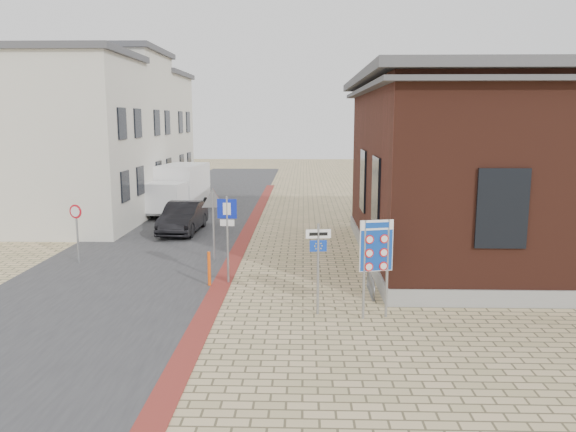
% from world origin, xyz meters
% --- Properties ---
extents(ground, '(120.00, 120.00, 0.00)m').
position_xyz_m(ground, '(0.00, 0.00, 0.00)').
color(ground, tan).
rests_on(ground, ground).
extents(road_strip, '(7.00, 60.00, 0.02)m').
position_xyz_m(road_strip, '(-5.50, 15.00, 0.01)').
color(road_strip, '#38383A').
rests_on(road_strip, ground).
extents(curb_strip, '(0.60, 40.00, 0.02)m').
position_xyz_m(curb_strip, '(-2.00, 10.00, 0.01)').
color(curb_strip, maroon).
rests_on(curb_strip, ground).
extents(brick_building, '(13.00, 13.00, 6.80)m').
position_xyz_m(brick_building, '(8.99, 7.00, 3.49)').
color(brick_building, gray).
rests_on(brick_building, ground).
extents(townhouse_near, '(7.40, 6.40, 8.30)m').
position_xyz_m(townhouse_near, '(-10.99, 12.00, 4.17)').
color(townhouse_near, beige).
rests_on(townhouse_near, ground).
extents(townhouse_mid, '(7.40, 6.40, 9.10)m').
position_xyz_m(townhouse_mid, '(-10.99, 18.00, 4.57)').
color(townhouse_mid, beige).
rests_on(townhouse_mid, ground).
extents(townhouse_far, '(7.40, 6.40, 8.30)m').
position_xyz_m(townhouse_far, '(-10.99, 24.00, 4.17)').
color(townhouse_far, beige).
rests_on(townhouse_far, ground).
extents(bike_rack, '(0.08, 1.80, 0.60)m').
position_xyz_m(bike_rack, '(2.65, 2.20, 0.26)').
color(bike_rack, slate).
rests_on(bike_rack, ground).
extents(sedan, '(1.64, 4.32, 1.41)m').
position_xyz_m(sedan, '(-4.97, 11.23, 0.70)').
color(sedan, black).
rests_on(sedan, ground).
extents(box_truck, '(2.81, 5.39, 2.69)m').
position_xyz_m(box_truck, '(-6.32, 16.49, 1.39)').
color(box_truck, slate).
rests_on(box_truck, ground).
extents(border_sign, '(0.89, 0.25, 2.64)m').
position_xyz_m(border_sign, '(2.50, 0.05, 1.89)').
color(border_sign, gray).
rests_on(border_sign, ground).
extents(essen_sign, '(0.67, 0.13, 2.48)m').
position_xyz_m(essen_sign, '(1.00, 0.30, 1.65)').
color(essen_sign, gray).
rests_on(essen_sign, ground).
extents(parking_sign, '(0.62, 0.08, 2.81)m').
position_xyz_m(parking_sign, '(-1.80, 3.14, 1.94)').
color(parking_sign, gray).
rests_on(parking_sign, ground).
extents(yield_sign, '(0.94, 0.17, 2.65)m').
position_xyz_m(yield_sign, '(-2.71, 6.00, 2.04)').
color(yield_sign, gray).
rests_on(yield_sign, ground).
extents(speed_sign, '(0.50, 0.18, 2.16)m').
position_xyz_m(speed_sign, '(-7.61, 5.54, 1.43)').
color(speed_sign, gray).
rests_on(speed_sign, ground).
extents(bollard, '(0.13, 0.13, 1.10)m').
position_xyz_m(bollard, '(-2.35, 2.80, 0.55)').
color(bollard, '#FF570D').
rests_on(bollard, ground).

